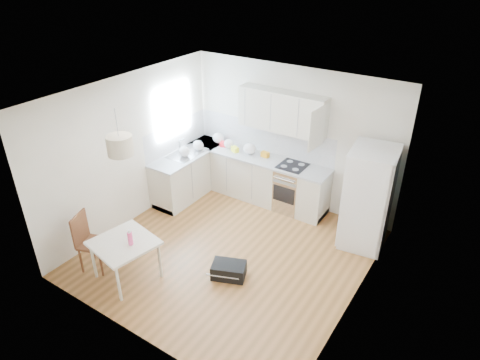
% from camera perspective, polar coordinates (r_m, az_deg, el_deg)
% --- Properties ---
extents(floor, '(4.20, 4.20, 0.00)m').
position_cam_1_polar(floor, '(7.28, -1.39, -9.64)').
color(floor, brown).
rests_on(floor, ground).
extents(ceiling, '(4.20, 4.20, 0.00)m').
position_cam_1_polar(ceiling, '(5.99, -1.70, 11.03)').
color(ceiling, white).
rests_on(ceiling, wall_back).
extents(wall_back, '(4.20, 0.00, 4.20)m').
position_cam_1_polar(wall_back, '(8.16, 6.92, 5.70)').
color(wall_back, beige).
rests_on(wall_back, floor).
extents(wall_left, '(0.00, 4.20, 4.20)m').
position_cam_1_polar(wall_left, '(7.79, -14.37, 3.82)').
color(wall_left, beige).
rests_on(wall_left, floor).
extents(wall_right, '(0.00, 4.20, 4.20)m').
position_cam_1_polar(wall_right, '(5.77, 16.00, -5.91)').
color(wall_right, beige).
rests_on(wall_right, floor).
extents(window_glassblock, '(0.02, 1.00, 1.00)m').
position_cam_1_polar(window_glassblock, '(8.38, -8.95, 9.13)').
color(window_glassblock, '#BFE0F9').
rests_on(window_glassblock, wall_left).
extents(cabinets_back, '(3.00, 0.60, 0.88)m').
position_cam_1_polar(cabinets_back, '(8.58, 2.09, 0.34)').
color(cabinets_back, beige).
rests_on(cabinets_back, floor).
extents(cabinets_left, '(0.60, 1.80, 0.88)m').
position_cam_1_polar(cabinets_left, '(8.77, -6.68, 0.83)').
color(cabinets_left, beige).
rests_on(cabinets_left, floor).
extents(counter_back, '(3.02, 0.64, 0.04)m').
position_cam_1_polar(counter_back, '(8.37, 2.14, 3.11)').
color(counter_back, '#A4A6A9').
rests_on(counter_back, cabinets_back).
extents(counter_left, '(0.64, 1.82, 0.04)m').
position_cam_1_polar(counter_left, '(8.56, -6.86, 3.55)').
color(counter_left, '#A4A6A9').
rests_on(counter_left, cabinets_left).
extents(backsplash_back, '(3.00, 0.01, 0.58)m').
position_cam_1_polar(backsplash_back, '(8.47, 3.22, 5.72)').
color(backsplash_back, white).
rests_on(backsplash_back, wall_back).
extents(backsplash_left, '(0.01, 1.80, 0.58)m').
position_cam_1_polar(backsplash_left, '(8.62, -8.49, 5.86)').
color(backsplash_left, white).
rests_on(backsplash_left, wall_left).
extents(upper_cabinets, '(1.70, 0.32, 0.75)m').
position_cam_1_polar(upper_cabinets, '(7.90, 5.63, 9.07)').
color(upper_cabinets, beige).
rests_on(upper_cabinets, wall_back).
extents(range_oven, '(0.50, 0.61, 0.88)m').
position_cam_1_polar(range_oven, '(8.25, 6.84, -1.12)').
color(range_oven, '#B8BABD').
rests_on(range_oven, floor).
extents(sink, '(0.50, 0.80, 0.16)m').
position_cam_1_polar(sink, '(8.52, -7.07, 3.52)').
color(sink, '#B8BABD').
rests_on(sink, counter_left).
extents(refrigerator, '(0.94, 0.97, 1.74)m').
position_cam_1_polar(refrigerator, '(7.37, 16.82, -2.30)').
color(refrigerator, white).
rests_on(refrigerator, floor).
extents(dining_table, '(1.00, 1.00, 0.67)m').
position_cam_1_polar(dining_table, '(6.67, -15.19, -8.46)').
color(dining_table, beige).
rests_on(dining_table, floor).
extents(dining_chair, '(0.52, 0.52, 0.96)m').
position_cam_1_polar(dining_chair, '(7.08, -18.88, -7.87)').
color(dining_chair, '#462715').
rests_on(dining_chair, floor).
extents(drink_bottle, '(0.08, 0.08, 0.25)m').
position_cam_1_polar(drink_bottle, '(6.48, -14.46, -7.40)').
color(drink_bottle, '#F14284').
rests_on(drink_bottle, dining_table).
extents(gym_bag, '(0.60, 0.50, 0.24)m').
position_cam_1_polar(gym_bag, '(6.76, -1.51, -11.93)').
color(gym_bag, black).
rests_on(gym_bag, floor).
extents(pendant_lamp, '(0.38, 0.38, 0.27)m').
position_cam_1_polar(pendant_lamp, '(5.96, -15.73, 4.47)').
color(pendant_lamp, '#C4BA97').
rests_on(pendant_lamp, ceiling).
extents(grocery_bag_a, '(0.25, 0.21, 0.23)m').
position_cam_1_polar(grocery_bag_a, '(8.88, -2.88, 5.61)').
color(grocery_bag_a, white).
rests_on(grocery_bag_a, counter_back).
extents(grocery_bag_b, '(0.21, 0.18, 0.19)m').
position_cam_1_polar(grocery_bag_b, '(8.64, -1.51, 4.84)').
color(grocery_bag_b, white).
rests_on(grocery_bag_b, counter_back).
extents(grocery_bag_c, '(0.25, 0.22, 0.23)m').
position_cam_1_polar(grocery_bag_c, '(8.38, 1.28, 4.19)').
color(grocery_bag_c, white).
rests_on(grocery_bag_c, counter_back).
extents(grocery_bag_d, '(0.22, 0.19, 0.20)m').
position_cam_1_polar(grocery_bag_d, '(8.60, -5.61, 4.62)').
color(grocery_bag_d, white).
rests_on(grocery_bag_d, counter_back).
extents(grocery_bag_e, '(0.23, 0.19, 0.21)m').
position_cam_1_polar(grocery_bag_e, '(8.36, -7.44, 3.79)').
color(grocery_bag_e, white).
rests_on(grocery_bag_e, counter_left).
extents(snack_orange, '(0.16, 0.11, 0.10)m').
position_cam_1_polar(snack_orange, '(8.30, 3.36, 3.42)').
color(snack_orange, orange).
rests_on(snack_orange, counter_back).
extents(snack_yellow, '(0.17, 0.15, 0.10)m').
position_cam_1_polar(snack_yellow, '(8.50, -0.67, 4.10)').
color(snack_yellow, '#FFFE28').
rests_on(snack_yellow, counter_back).
extents(snack_red, '(0.18, 0.14, 0.11)m').
position_cam_1_polar(snack_red, '(8.73, -2.12, 4.80)').
color(snack_red, red).
rests_on(snack_red, counter_back).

